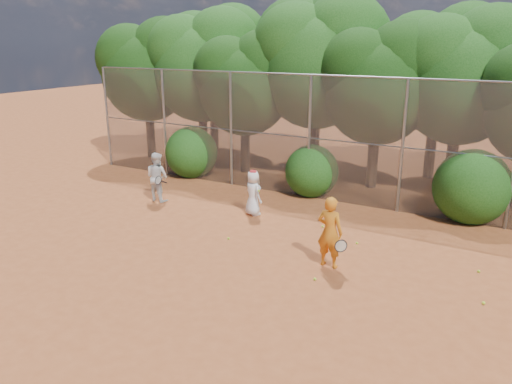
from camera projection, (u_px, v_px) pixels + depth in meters
The scene contains 24 objects.
ground at pixel (240, 273), 11.29m from camera, with size 80.00×80.00×0.00m, color brown.
fence_back at pixel (335, 139), 15.73m from camera, with size 20.05×0.09×4.03m.
tree_0 at pixel (148, 67), 21.27m from camera, with size 4.38×3.81×6.00m.
tree_1 at pixel (203, 62), 20.44m from camera, with size 4.64×4.03×6.35m.
tree_2 at pixel (246, 80), 18.85m from camera, with size 3.99×3.47×5.47m.
tree_3 at pixel (319, 58), 18.26m from camera, with size 4.89×4.26×6.70m.
tree_4 at pixel (380, 80), 16.77m from camera, with size 4.19×3.64×5.73m.
tree_5 at pixel (464, 72), 16.17m from camera, with size 4.51×3.92×6.17m.
tree_9 at pixel (214, 56), 22.77m from camera, with size 4.83×4.20×6.62m.
tree_10 at pixel (318, 50), 20.49m from camera, with size 5.15×4.48×7.06m.
tree_11 at pixel (441, 65), 17.94m from camera, with size 4.64×4.03×6.35m.
bush_0 at pixel (191, 150), 19.06m from camera, with size 2.00×2.00×2.00m, color #174611.
bush_1 at pixel (312, 169), 16.74m from camera, with size 1.80×1.80×1.80m, color #174611.
bush_2 at pixel (472, 183), 14.32m from camera, with size 2.20×2.20×2.20m, color #174611.
player_yellow at pixel (330, 232), 11.40m from camera, with size 0.80×0.53×1.69m.
player_teen at pixel (253, 193), 14.85m from camera, with size 0.79×0.70×1.39m.
player_white at pixel (157, 177), 16.13m from camera, with size 0.87×0.73×1.60m.
ball_0 at pixel (341, 250), 12.41m from camera, with size 0.07×0.07×0.07m, color #AFD727.
ball_1 at pixel (357, 243), 12.86m from camera, with size 0.07×0.07×0.07m, color #AFD727.
ball_2 at pixel (315, 279), 10.94m from camera, with size 0.07×0.07×0.07m, color #AFD727.
ball_3 at pixel (484, 303), 9.94m from camera, with size 0.07×0.07×0.07m, color #AFD727.
ball_4 at pixel (229, 238), 13.16m from camera, with size 0.07×0.07×0.07m, color #AFD727.
ball_5 at pixel (479, 271), 11.30m from camera, with size 0.07×0.07×0.07m, color #AFD727.
ball_6 at pixel (323, 226), 14.00m from camera, with size 0.07×0.07×0.07m, color #AFD727.
Camera 1 is at (5.38, -8.74, 5.08)m, focal length 35.00 mm.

